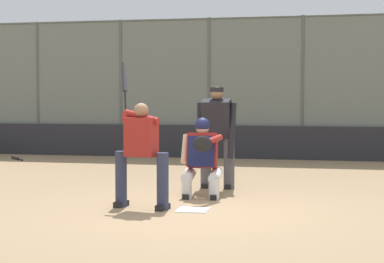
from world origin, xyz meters
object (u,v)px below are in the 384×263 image
Objects in this scene: batter_at_plate at (141,151)px; catcher_behind_plate at (202,156)px; umpire_home at (217,134)px; spare_bat_near_backstop at (16,158)px.

batter_at_plate is 1.68× the size of catcher_behind_plate.
spare_bat_near_backstop is at bearing -31.68° from umpire_home.
umpire_home reaches higher than catcher_behind_plate.
umpire_home is at bearing -167.97° from spare_bat_near_backstop.
batter_at_plate is 1.35m from catcher_behind_plate.
spare_bat_near_backstop is at bearing -38.14° from batter_at_plate.
umpire_home is (-0.07, -1.00, 0.30)m from catcher_behind_plate.
umpire_home is 2.60× the size of spare_bat_near_backstop.
umpire_home is at bearing -96.23° from batter_at_plate.
batter_at_plate reaches higher than umpire_home.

